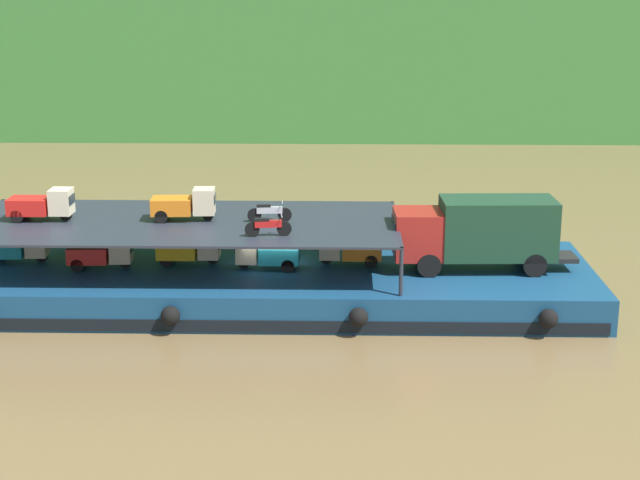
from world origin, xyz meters
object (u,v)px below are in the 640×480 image
(mini_truck_upper_mid, at_px, (185,204))
(motorcycle_upper_port, at_px, (268,226))
(mini_truck_lower_stern, at_px, (18,247))
(cargo_barge, at_px, (272,283))
(covered_lorry, at_px, (479,231))
(mini_truck_upper_stern, at_px, (42,204))
(mini_truck_lower_aft, at_px, (102,252))
(mini_truck_lower_mid, at_px, (190,248))
(motorcycle_upper_centre, at_px, (269,212))
(mini_truck_lower_fore, at_px, (266,253))
(mini_truck_lower_bow, at_px, (349,249))

(mini_truck_upper_mid, distance_m, motorcycle_upper_port, 4.59)
(mini_truck_lower_stern, xyz_separation_m, motorcycle_upper_port, (11.23, -2.78, 1.74))
(cargo_barge, height_order, covered_lorry, covered_lorry)
(cargo_barge, xyz_separation_m, mini_truck_upper_stern, (-9.89, 0.10, 3.44))
(mini_truck_lower_stern, height_order, motorcycle_upper_port, motorcycle_upper_port)
(mini_truck_lower_aft, distance_m, mini_truck_upper_stern, 3.29)
(mini_truck_lower_mid, bearing_deg, motorcycle_upper_port, -36.83)
(motorcycle_upper_centre, bearing_deg, mini_truck_upper_mid, 176.33)
(mini_truck_lower_fore, relative_size, motorcycle_upper_port, 1.46)
(cargo_barge, height_order, mini_truck_upper_stern, mini_truck_upper_stern)
(mini_truck_lower_fore, bearing_deg, cargo_barge, 50.19)
(cargo_barge, bearing_deg, mini_truck_lower_aft, -177.19)
(mini_truck_lower_mid, height_order, mini_truck_upper_mid, mini_truck_upper_mid)
(cargo_barge, relative_size, mini_truck_lower_aft, 9.93)
(mini_truck_lower_aft, bearing_deg, motorcycle_upper_centre, 3.09)
(mini_truck_lower_mid, height_order, mini_truck_upper_stern, mini_truck_upper_stern)
(cargo_barge, height_order, mini_truck_lower_stern, mini_truck_lower_stern)
(cargo_barge, xyz_separation_m, covered_lorry, (8.85, -0.24, 2.44))
(covered_lorry, height_order, mini_truck_upper_stern, mini_truck_upper_stern)
(mini_truck_lower_bow, bearing_deg, mini_truck_upper_stern, -178.31)
(mini_truck_lower_bow, bearing_deg, mini_truck_lower_stern, -179.84)
(motorcycle_upper_port, xyz_separation_m, motorcycle_upper_centre, (-0.12, 2.37, 0.00))
(cargo_barge, distance_m, mini_truck_lower_stern, 11.32)
(mini_truck_upper_mid, relative_size, motorcycle_upper_centre, 1.47)
(mini_truck_lower_aft, distance_m, motorcycle_upper_port, 7.79)
(mini_truck_lower_bow, distance_m, mini_truck_upper_mid, 7.36)
(mini_truck_lower_bow, bearing_deg, cargo_barge, -171.71)
(covered_lorry, bearing_deg, motorcycle_upper_port, -166.63)
(motorcycle_upper_port, bearing_deg, motorcycle_upper_centre, 92.87)
(mini_truck_lower_fore, relative_size, motorcycle_upper_centre, 1.46)
(mini_truck_lower_aft, bearing_deg, motorcycle_upper_port, -15.10)
(mini_truck_lower_stern, height_order, mini_truck_lower_fore, same)
(mini_truck_lower_bow, distance_m, motorcycle_upper_centre, 3.88)
(mini_truck_upper_stern, relative_size, motorcycle_upper_port, 1.45)
(motorcycle_upper_port, relative_size, motorcycle_upper_centre, 1.00)
(mini_truck_lower_aft, distance_m, mini_truck_lower_bow, 10.68)
(covered_lorry, distance_m, mini_truck_lower_stern, 20.10)
(mini_truck_upper_stern, distance_m, motorcycle_upper_centre, 9.79)
(motorcycle_upper_port, bearing_deg, covered_lorry, 13.37)
(cargo_barge, distance_m, mini_truck_lower_aft, 7.47)
(cargo_barge, height_order, mini_truck_lower_aft, mini_truck_lower_aft)
(mini_truck_upper_stern, bearing_deg, mini_truck_upper_mid, 1.58)
(covered_lorry, relative_size, mini_truck_lower_stern, 2.84)
(mini_truck_lower_stern, xyz_separation_m, mini_truck_lower_bow, (14.54, 0.04, 0.00))
(motorcycle_upper_centre, bearing_deg, mini_truck_upper_stern, 179.62)
(mini_truck_lower_aft, height_order, mini_truck_lower_mid, same)
(mini_truck_upper_stern, distance_m, motorcycle_upper_port, 10.20)
(mini_truck_lower_mid, relative_size, mini_truck_lower_bow, 1.00)
(cargo_barge, height_order, mini_truck_lower_bow, mini_truck_lower_bow)
(mini_truck_lower_aft, xyz_separation_m, motorcycle_upper_port, (7.33, -1.98, 1.74))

